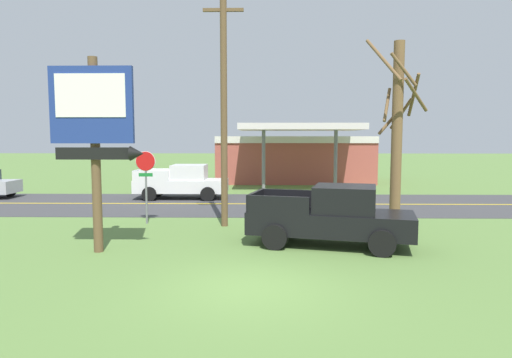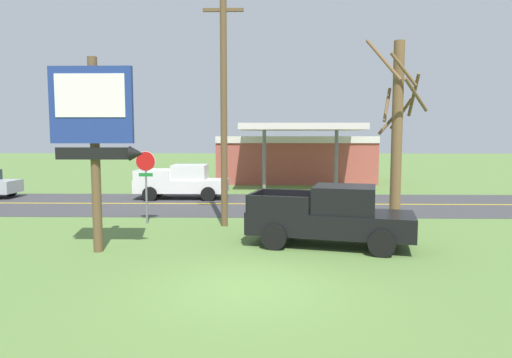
{
  "view_description": "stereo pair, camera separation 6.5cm",
  "coord_description": "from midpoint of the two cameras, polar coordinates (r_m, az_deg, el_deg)",
  "views": [
    {
      "loc": [
        0.34,
        -10.09,
        3.48
      ],
      "look_at": [
        0.0,
        8.0,
        1.8
      ],
      "focal_mm": 31.11,
      "sensor_mm": 36.0,
      "label": 1
    },
    {
      "loc": [
        0.4,
        -10.09,
        3.48
      ],
      "look_at": [
        0.0,
        8.0,
        1.8
      ],
      "focal_mm": 31.11,
      "sensor_mm": 36.0,
      "label": 2
    }
  ],
  "objects": [
    {
      "name": "ground_plane",
      "position": [
        10.68,
        -1.0,
        -13.71
      ],
      "size": [
        180.0,
        180.0,
        0.0
      ],
      "primitive_type": "plane",
      "color": "#5B7F3D"
    },
    {
      "name": "road_asphalt",
      "position": [
        23.35,
        0.15,
        -3.24
      ],
      "size": [
        140.0,
        8.0,
        0.02
      ],
      "primitive_type": "cube",
      "color": "#3D3D3F",
      "rests_on": "ground"
    },
    {
      "name": "road_centre_line",
      "position": [
        23.35,
        0.15,
        -3.21
      ],
      "size": [
        126.0,
        0.2,
        0.01
      ],
      "primitive_type": "cube",
      "color": "gold",
      "rests_on": "road_asphalt"
    },
    {
      "name": "motel_sign",
      "position": [
        14.06,
        -20.12,
        6.57
      ],
      "size": [
        2.74,
        0.54,
        5.87
      ],
      "color": "brown",
      "rests_on": "ground"
    },
    {
      "name": "stop_sign",
      "position": [
        18.41,
        -14.09,
        0.62
      ],
      "size": [
        0.8,
        0.08,
        2.95
      ],
      "color": "slate",
      "rests_on": "ground"
    },
    {
      "name": "utility_pole",
      "position": [
        17.45,
        -4.27,
        10.59
      ],
      "size": [
        1.72,
        0.26,
        9.62
      ],
      "color": "brown",
      "rests_on": "ground"
    },
    {
      "name": "bare_tree",
      "position": [
        17.5,
        17.58,
        5.9
      ],
      "size": [
        2.31,
        1.86,
        7.15
      ],
      "color": "brown",
      "rests_on": "ground"
    },
    {
      "name": "gas_station",
      "position": [
        35.35,
        4.84,
        2.79
      ],
      "size": [
        12.0,
        11.5,
        4.4
      ],
      "color": "#A84C42",
      "rests_on": "ground"
    },
    {
      "name": "pickup_black_parked_on_lawn",
      "position": [
        14.54,
        9.65,
        -4.74
      ],
      "size": [
        5.52,
        3.15,
        1.96
      ],
      "color": "black",
      "rests_on": "ground"
    },
    {
      "name": "pickup_white_on_road",
      "position": [
        25.65,
        -9.47,
        -0.4
      ],
      "size": [
        5.2,
        2.24,
        1.96
      ],
      "color": "silver",
      "rests_on": "ground"
    }
  ]
}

